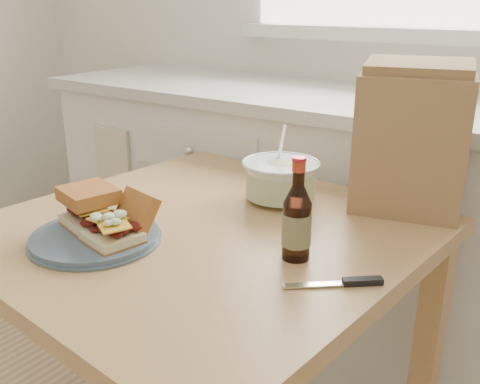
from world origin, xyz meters
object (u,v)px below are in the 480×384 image
Objects in this scene: plate at (95,237)px; paper_bag at (411,145)px; dining_table at (204,269)px; coleslaw_bowl at (280,181)px; beer_bottle at (297,221)px.

plate is 0.83× the size of paper_bag.
dining_table is 5.00× the size of coleslaw_bowl.
dining_table is 0.57m from paper_bag.
coleslaw_bowl is 0.95× the size of beer_bottle.
paper_bag is at bearing 49.93° from plate.
plate reaches higher than dining_table.
paper_bag reaches higher than plate.
coleslaw_bowl is at bearing 66.73° from plate.
plate is at bearing -161.46° from beer_bottle.
paper_bag is at bearing 22.98° from coleslaw_bowl.
coleslaw_bowl reaches higher than plate.
dining_table is at bearing -147.11° from paper_bag.
beer_bottle is (0.20, -0.26, 0.03)m from coleslaw_bowl.
paper_bag is at bearing 70.82° from beer_bottle.
dining_table is 4.73× the size of beer_bottle.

